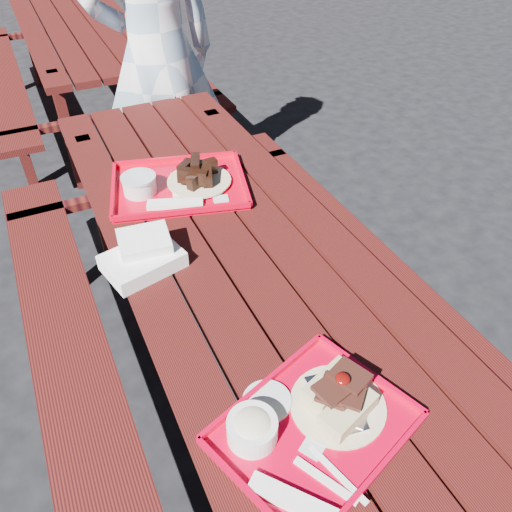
% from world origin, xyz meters
% --- Properties ---
extents(ground, '(60.00, 60.00, 0.00)m').
position_xyz_m(ground, '(0.00, 0.00, 0.00)').
color(ground, black).
rests_on(ground, ground).
extents(picnic_table_near, '(1.41, 2.40, 0.75)m').
position_xyz_m(picnic_table_near, '(-0.00, 0.00, 0.56)').
color(picnic_table_near, '#49140E').
rests_on(picnic_table_near, ground).
extents(picnic_table_far, '(1.41, 2.40, 0.75)m').
position_xyz_m(picnic_table_far, '(-0.00, 2.80, 0.56)').
color(picnic_table_far, '#49140E').
rests_on(picnic_table_far, ground).
extents(near_tray, '(0.49, 0.44, 0.13)m').
position_xyz_m(near_tray, '(-0.11, -0.65, 0.78)').
color(near_tray, '#C40022').
rests_on(near_tray, picnic_table_near).
extents(far_tray, '(0.57, 0.49, 0.08)m').
position_xyz_m(far_tray, '(-0.06, 0.39, 0.77)').
color(far_tray, red).
rests_on(far_tray, picnic_table_near).
extents(white_cloth, '(0.25, 0.21, 0.09)m').
position_xyz_m(white_cloth, '(-0.29, 0.03, 0.79)').
color(white_cloth, white).
rests_on(white_cloth, picnic_table_near).
extents(person, '(0.68, 0.47, 1.80)m').
position_xyz_m(person, '(0.18, 1.38, 0.90)').
color(person, '#99B7D0').
rests_on(person, ground).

